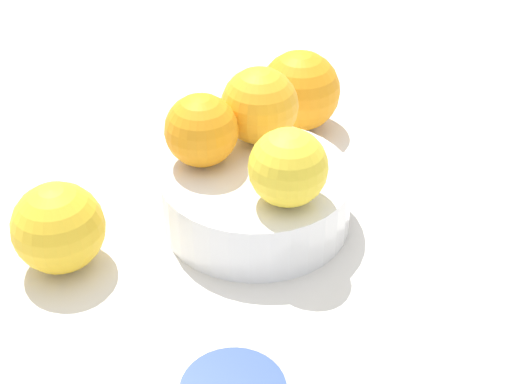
{
  "coord_description": "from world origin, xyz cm",
  "views": [
    {
      "loc": [
        51.73,
        3.04,
        41.01
      ],
      "look_at": [
        0.0,
        0.0,
        3.09
      ],
      "focal_mm": 52.06,
      "sensor_mm": 36.0,
      "label": 1
    }
  ],
  "objects_px": {
    "orange_in_bowl_2": "(201,130)",
    "orange_in_bowl_1": "(288,167)",
    "orange_loose_1": "(58,228)",
    "orange_loose_0": "(300,91)",
    "fruit_bowl": "(256,198)",
    "orange_in_bowl_0": "(261,106)"
  },
  "relations": [
    {
      "from": "fruit_bowl",
      "to": "orange_loose_0",
      "type": "distance_m",
      "value": 0.17
    },
    {
      "from": "orange_loose_0",
      "to": "orange_loose_1",
      "type": "distance_m",
      "value": 0.3
    },
    {
      "from": "fruit_bowl",
      "to": "orange_in_bowl_0",
      "type": "distance_m",
      "value": 0.08
    },
    {
      "from": "orange_in_bowl_2",
      "to": "orange_in_bowl_1",
      "type": "bearing_deg",
      "value": 55.14
    },
    {
      "from": "orange_in_bowl_2",
      "to": "orange_loose_1",
      "type": "xyz_separation_m",
      "value": [
        0.08,
        -0.11,
        -0.05
      ]
    },
    {
      "from": "orange_in_bowl_1",
      "to": "orange_in_bowl_2",
      "type": "xyz_separation_m",
      "value": [
        -0.05,
        -0.07,
        -0.0
      ]
    },
    {
      "from": "orange_in_bowl_0",
      "to": "orange_loose_0",
      "type": "height_order",
      "value": "orange_in_bowl_0"
    },
    {
      "from": "orange_in_bowl_1",
      "to": "orange_loose_1",
      "type": "relative_size",
      "value": 0.85
    },
    {
      "from": "orange_in_bowl_1",
      "to": "orange_loose_0",
      "type": "height_order",
      "value": "orange_in_bowl_1"
    },
    {
      "from": "orange_in_bowl_0",
      "to": "orange_loose_1",
      "type": "height_order",
      "value": "orange_in_bowl_0"
    },
    {
      "from": "orange_in_bowl_1",
      "to": "orange_loose_1",
      "type": "height_order",
      "value": "orange_in_bowl_1"
    },
    {
      "from": "fruit_bowl",
      "to": "orange_in_bowl_2",
      "type": "distance_m",
      "value": 0.08
    },
    {
      "from": "fruit_bowl",
      "to": "orange_loose_1",
      "type": "distance_m",
      "value": 0.17
    },
    {
      "from": "orange_in_bowl_0",
      "to": "orange_in_bowl_2",
      "type": "bearing_deg",
      "value": -50.74
    },
    {
      "from": "orange_loose_0",
      "to": "fruit_bowl",
      "type": "bearing_deg",
      "value": -12.22
    },
    {
      "from": "orange_in_bowl_1",
      "to": "orange_in_bowl_2",
      "type": "relative_size",
      "value": 1.01
    },
    {
      "from": "orange_in_bowl_1",
      "to": "orange_loose_1",
      "type": "distance_m",
      "value": 0.19
    },
    {
      "from": "orange_loose_0",
      "to": "orange_loose_1",
      "type": "height_order",
      "value": "orange_loose_0"
    },
    {
      "from": "orange_in_bowl_2",
      "to": "orange_loose_0",
      "type": "bearing_deg",
      "value": 151.17
    },
    {
      "from": "orange_loose_1",
      "to": "orange_in_bowl_0",
      "type": "bearing_deg",
      "value": 127.64
    },
    {
      "from": "orange_in_bowl_2",
      "to": "orange_loose_0",
      "type": "height_order",
      "value": "orange_in_bowl_2"
    },
    {
      "from": "orange_loose_1",
      "to": "orange_in_bowl_2",
      "type": "bearing_deg",
      "value": 126.9
    }
  ]
}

